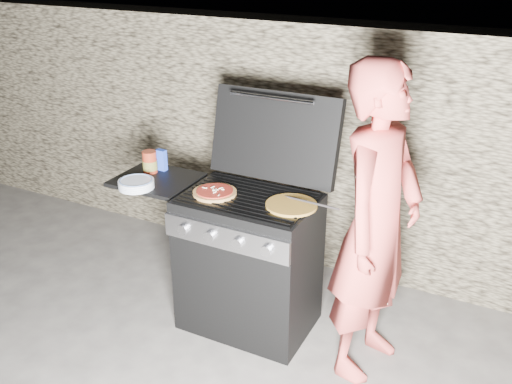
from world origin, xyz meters
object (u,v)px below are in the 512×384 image
at_px(gas_grill, 215,253).
at_px(pizza_topped, 215,192).
at_px(person, 377,226).
at_px(sauce_jar, 150,162).

xyz_separation_m(gas_grill, pizza_topped, (0.05, -0.06, 0.47)).
bearing_deg(pizza_topped, person, 3.38).
relative_size(gas_grill, person, 0.74).
xyz_separation_m(gas_grill, sauce_jar, (-0.51, 0.06, 0.52)).
height_order(gas_grill, pizza_topped, pizza_topped).
xyz_separation_m(pizza_topped, sauce_jar, (-0.57, 0.13, 0.05)).
distance_m(sauce_jar, person, 1.55).
bearing_deg(sauce_jar, gas_grill, -7.18).
bearing_deg(pizza_topped, sauce_jar, 167.38).
bearing_deg(pizza_topped, gas_grill, 130.90).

